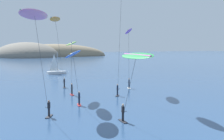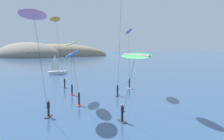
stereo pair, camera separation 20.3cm
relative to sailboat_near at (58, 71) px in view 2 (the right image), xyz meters
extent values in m
ellipsoid|color=#84755B|center=(33.31, 122.40, -0.64)|extent=(76.21, 28.88, 17.26)
ellipsoid|color=slate|center=(14.17, 122.27, -0.64)|extent=(42.62, 53.68, 19.52)
cube|color=white|center=(-0.30, -0.02, -0.29)|extent=(4.90, 1.77, 0.70)
cone|color=white|center=(2.09, 0.17, -0.29)|extent=(2.21, 0.83, 0.67)
cylinder|color=#B2B2B7|center=(-0.01, 0.00, 2.56)|extent=(0.12, 0.12, 5.00)
pyramid|color=white|center=(-0.90, -0.07, 2.38)|extent=(1.80, 0.22, 4.25)
cylinder|color=#A5A5AD|center=(-0.90, -0.07, 0.31)|extent=(1.80, 0.22, 0.08)
cube|color=#2D2D33|center=(-5.68, -23.82, -0.60)|extent=(0.74, 1.55, 0.08)
cylinder|color=black|center=(-5.68, -23.82, -0.16)|extent=(0.22, 0.22, 0.80)
cube|color=black|center=(-5.68, -23.82, 0.54)|extent=(0.34, 0.39, 0.60)
sphere|color=beige|center=(-5.68, -23.82, 0.96)|extent=(0.22, 0.22, 0.22)
cylinder|color=black|center=(-5.86, -24.12, 0.42)|extent=(0.49, 0.31, 0.04)
ellipsoid|color=orange|center=(-8.35, -28.35, 10.50)|extent=(3.32, 4.56, 0.77)
cylinder|color=#0F7FE5|center=(-8.35, -28.35, 10.55)|extent=(2.37, 3.87, 0.16)
cylinder|color=#333338|center=(-7.10, -26.24, 5.41)|extent=(2.52, 4.26, 9.99)
cube|color=red|center=(-6.86, -31.26, -0.60)|extent=(0.62, 1.54, 0.08)
cylinder|color=black|center=(-6.86, -31.26, -0.16)|extent=(0.22, 0.22, 0.80)
cube|color=black|center=(-6.86, -31.26, 0.54)|extent=(0.30, 0.39, 0.60)
sphere|color=tan|center=(-6.86, -31.26, 0.96)|extent=(0.22, 0.22, 0.22)
cylinder|color=black|center=(-6.98, -31.59, 0.42)|extent=(0.53, 0.21, 0.04)
ellipsoid|color=#8CD12D|center=(-8.62, -36.45, 6.79)|extent=(3.04, 5.58, 0.67)
cylinder|color=#722DD1|center=(-8.62, -36.45, 6.84)|extent=(1.81, 4.93, 0.16)
cylinder|color=#333338|center=(-7.80, -34.02, 3.55)|extent=(1.68, 4.88, 6.28)
cube|color=silver|center=(3.81, -29.57, -0.60)|extent=(0.97, 1.53, 0.08)
cylinder|color=#192338|center=(3.81, -29.57, -0.16)|extent=(0.22, 0.22, 0.80)
cube|color=#192338|center=(3.81, -29.57, 0.54)|extent=(0.35, 0.39, 0.60)
sphere|color=#9E7051|center=(3.81, -29.57, 0.96)|extent=(0.22, 0.22, 0.22)
cylinder|color=black|center=(3.62, -29.86, 0.42)|extent=(0.48, 0.33, 0.04)
ellipsoid|color=purple|center=(2.42, -31.73, 8.79)|extent=(3.75, 4.94, 1.01)
cylinder|color=#7ACC42|center=(2.42, -31.73, 8.84)|extent=(2.76, 4.18, 0.16)
cylinder|color=#333338|center=(3.02, -30.79, 4.56)|extent=(1.23, 1.90, 8.28)
cube|color=#2D2D33|center=(-1.29, -34.97, -0.60)|extent=(1.17, 1.47, 0.08)
cylinder|color=#192338|center=(-1.29, -34.97, -0.16)|extent=(0.22, 0.22, 0.80)
cube|color=#192338|center=(-1.29, -34.97, 0.54)|extent=(0.30, 0.39, 0.60)
sphere|color=beige|center=(-1.29, -34.97, 0.96)|extent=(0.22, 0.22, 0.22)
cylinder|color=black|center=(-1.41, -35.30, 0.42)|extent=(0.53, 0.22, 0.04)
cylinder|color=#333338|center=(-1.85, -36.59, 6.72)|extent=(0.92, 2.62, 12.61)
cube|color=#2D2D33|center=(-7.32, -47.36, -0.60)|extent=(0.59, 1.54, 0.08)
cylinder|color=black|center=(-7.32, -47.36, -0.16)|extent=(0.22, 0.22, 0.80)
cube|color=black|center=(-7.32, -47.36, 0.54)|extent=(0.26, 0.37, 0.60)
sphere|color=beige|center=(-7.32, -47.36, 0.96)|extent=(0.22, 0.22, 0.22)
cylinder|color=black|center=(-7.40, -47.70, 0.42)|extent=(0.55, 0.15, 0.04)
ellipsoid|color=green|center=(-8.03, -50.77, 5.71)|extent=(2.71, 6.51, 0.62)
cylinder|color=#D660B7|center=(-8.03, -50.77, 5.76)|extent=(1.37, 5.93, 0.16)
cylinder|color=#333338|center=(-7.71, -49.24, 3.01)|extent=(0.66, 3.09, 5.20)
cube|color=red|center=(-8.41, -38.49, -0.60)|extent=(0.77, 1.55, 0.08)
cylinder|color=#192338|center=(-8.41, -38.49, -0.16)|extent=(0.22, 0.22, 0.80)
cube|color=#192338|center=(-8.41, -38.49, 0.54)|extent=(0.33, 0.39, 0.60)
sphere|color=beige|center=(-8.41, -38.49, 0.96)|extent=(0.22, 0.22, 0.22)
cylinder|color=black|center=(-8.57, -38.80, 0.42)|extent=(0.51, 0.29, 0.04)
ellipsoid|color=blue|center=(-10.56, -42.69, 5.66)|extent=(3.49, 4.83, 0.98)
cylinder|color=gold|center=(-10.56, -42.69, 5.71)|extent=(2.15, 3.99, 0.16)
cylinder|color=#333338|center=(-9.57, -40.75, 2.99)|extent=(2.02, 3.92, 5.15)
cube|color=#2D2D33|center=(-13.08, -42.38, -0.60)|extent=(1.10, 1.50, 0.08)
cylinder|color=black|center=(-13.08, -42.38, -0.16)|extent=(0.22, 0.22, 0.80)
cube|color=black|center=(-13.08, -42.38, 0.54)|extent=(0.35, 0.39, 0.60)
sphere|color=#9E7051|center=(-13.08, -42.38, 0.96)|extent=(0.22, 0.22, 0.22)
cylinder|color=black|center=(-13.27, -42.68, 0.42)|extent=(0.48, 0.33, 0.04)
ellipsoid|color=pink|center=(-14.86, -45.11, 9.18)|extent=(4.31, 5.72, 0.87)
cylinder|color=#14895B|center=(-14.86, -45.11, 9.23)|extent=(3.24, 4.88, 0.16)
cylinder|color=#333338|center=(-14.06, -43.90, 4.75)|extent=(1.61, 2.47, 8.67)
camera|label=1|loc=(-20.03, -70.03, 6.48)|focal=45.00mm
camera|label=2|loc=(-19.85, -70.12, 6.48)|focal=45.00mm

